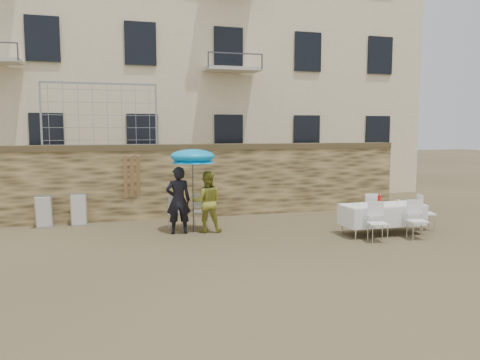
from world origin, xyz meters
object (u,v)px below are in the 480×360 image
object	(u,v)px
table_chair_side	(426,212)
chair_stack_right	(79,208)
umbrella	(193,159)
chair_stack_left	(45,210)
banquet_table	(382,206)
table_chair_back	(372,210)
woman_dress	(207,202)
couple_chair_right	(201,211)
soda_bottle	(379,200)
table_chair_front_left	(378,222)
man_suit	(178,200)
table_chair_front_right	(417,220)
couple_chair_left	(176,212)

from	to	relation	value
table_chair_side	chair_stack_right	size ratio (longest dim) A/B	1.04
umbrella	chair_stack_left	bearing A→B (deg)	154.13
banquet_table	table_chair_back	bearing A→B (deg)	75.96
woman_dress	couple_chair_right	distance (m)	0.64
banquet_table	chair_stack_right	size ratio (longest dim) A/B	2.28
soda_bottle	chair_stack_left	xyz separation A→B (m)	(-8.27, 3.60, -0.45)
table_chair_front_left	table_chair_back	world-z (taller)	same
soda_bottle	chair_stack_left	distance (m)	9.02
soda_bottle	couple_chair_right	bearing A→B (deg)	152.10
man_suit	table_chair_front_right	size ratio (longest dim) A/B	1.81
chair_stack_right	banquet_table	bearing A→B (deg)	-24.50
woman_dress	table_chair_front_right	distance (m)	5.29
soda_bottle	table_chair_side	bearing A→B (deg)	8.88
banquet_table	table_chair_side	bearing A→B (deg)	4.09
couple_chair_right	table_chair_side	world-z (taller)	same
soda_bottle	table_chair_front_right	bearing A→B (deg)	-40.60
soda_bottle	table_chair_back	distance (m)	1.11
couple_chair_right	banquet_table	bearing A→B (deg)	170.85
man_suit	woman_dress	bearing A→B (deg)	-177.44
table_chair_front_left	chair_stack_left	bearing A→B (deg)	164.74
umbrella	table_chair_side	world-z (taller)	umbrella
couple_chair_left	table_chair_front_left	size ratio (longest dim) A/B	1.00
couple_chair_left	chair_stack_right	size ratio (longest dim) A/B	1.04
woman_dress	couple_chair_left	bearing A→B (deg)	-24.37
table_chair_front_left	chair_stack_right	bearing A→B (deg)	161.75
chair_stack_left	chair_stack_right	bearing A→B (deg)	0.00
woman_dress	chair_stack_left	world-z (taller)	woman_dress
banquet_table	table_chair_front_left	bearing A→B (deg)	-128.66
man_suit	couple_chair_right	bearing A→B (deg)	-139.29
woman_dress	soda_bottle	world-z (taller)	woman_dress
couple_chair_left	table_chair_back	bearing A→B (deg)	168.42
table_chair_back	chair_stack_left	bearing A→B (deg)	11.60
woman_dress	table_chair_front_left	size ratio (longest dim) A/B	1.67
man_suit	table_chair_side	size ratio (longest dim) A/B	1.81
umbrella	table_chair_front_left	xyz separation A→B (m)	(4.03, -2.34, -1.45)
couple_chair_left	chair_stack_left	world-z (taller)	couple_chair_left
woman_dress	chair_stack_right	xyz separation A→B (m)	(-3.28, 1.96, -0.34)
woman_dress	man_suit	bearing A→B (deg)	11.88
table_chair_side	banquet_table	bearing A→B (deg)	109.69
table_chair_back	table_chair_side	bearing A→B (deg)	178.33
man_suit	chair_stack_left	xyz separation A→B (m)	(-3.43, 1.96, -0.41)
couple_chair_left	banquet_table	bearing A→B (deg)	159.69
banquet_table	table_chair_side	distance (m)	1.43
table_chair_front_right	chair_stack_left	xyz separation A→B (m)	(-8.97, 4.20, -0.02)
chair_stack_right	woman_dress	bearing A→B (deg)	-30.82
couple_chair_left	chair_stack_right	bearing A→B (deg)	-27.35
umbrella	couple_chair_left	bearing A→B (deg)	131.63
man_suit	umbrella	distance (m)	1.14
table_chair_back	table_chair_front_left	bearing A→B (deg)	91.28
table_chair_side	table_chair_back	bearing A→B (deg)	75.35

